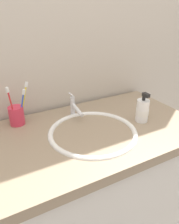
{
  "coord_description": "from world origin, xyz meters",
  "views": [
    {
      "loc": [
        -0.39,
        -0.77,
        1.42
      ],
      "look_at": [
        0.03,
        0.01,
        0.99
      ],
      "focal_mm": 35.72,
      "sensor_mm": 36.0,
      "label": 1
    }
  ],
  "objects_px": {
    "toothbrush_yellow": "(24,100)",
    "soap_dispenser": "(142,110)",
    "faucet": "(74,107)",
    "toothbrush_cup": "(17,116)",
    "toothbrush_blue": "(22,104)",
    "toothbrush_red": "(11,104)"
  },
  "relations": [
    {
      "from": "faucet",
      "to": "toothbrush_cup",
      "type": "relative_size",
      "value": 1.65
    },
    {
      "from": "faucet",
      "to": "toothbrush_red",
      "type": "distance_m",
      "value": 0.3
    },
    {
      "from": "toothbrush_cup",
      "to": "toothbrush_blue",
      "type": "distance_m",
      "value": 0.07
    },
    {
      "from": "toothbrush_yellow",
      "to": "faucet",
      "type": "bearing_deg",
      "value": -12.87
    },
    {
      "from": "toothbrush_blue",
      "to": "soap_dispenser",
      "type": "bearing_deg",
      "value": -25.58
    },
    {
      "from": "toothbrush_cup",
      "to": "soap_dispenser",
      "type": "distance_m",
      "value": 0.6
    },
    {
      "from": "toothbrush_cup",
      "to": "toothbrush_red",
      "type": "xyz_separation_m",
      "value": [
        -0.02,
        -0.02,
        0.07
      ]
    },
    {
      "from": "faucet",
      "to": "soap_dispenser",
      "type": "xyz_separation_m",
      "value": [
        0.26,
        -0.21,
        0.0
      ]
    },
    {
      "from": "toothbrush_yellow",
      "to": "soap_dispenser",
      "type": "height_order",
      "value": "toothbrush_yellow"
    },
    {
      "from": "toothbrush_red",
      "to": "toothbrush_yellow",
      "type": "relative_size",
      "value": 0.99
    },
    {
      "from": "toothbrush_blue",
      "to": "toothbrush_red",
      "type": "xyz_separation_m",
      "value": [
        -0.05,
        -0.0,
        0.01
      ]
    },
    {
      "from": "toothbrush_cup",
      "to": "soap_dispenser",
      "type": "bearing_deg",
      "value": -25.9
    },
    {
      "from": "toothbrush_cup",
      "to": "soap_dispenser",
      "type": "relative_size",
      "value": 0.6
    },
    {
      "from": "toothbrush_yellow",
      "to": "toothbrush_red",
      "type": "bearing_deg",
      "value": -161.79
    },
    {
      "from": "faucet",
      "to": "toothbrush_red",
      "type": "xyz_separation_m",
      "value": [
        -0.29,
        0.03,
        0.06
      ]
    },
    {
      "from": "toothbrush_cup",
      "to": "toothbrush_yellow",
      "type": "height_order",
      "value": "toothbrush_yellow"
    },
    {
      "from": "faucet",
      "to": "toothbrush_yellow",
      "type": "relative_size",
      "value": 0.75
    },
    {
      "from": "faucet",
      "to": "toothbrush_yellow",
      "type": "distance_m",
      "value": 0.25
    },
    {
      "from": "soap_dispenser",
      "to": "toothbrush_yellow",
      "type": "bearing_deg",
      "value": 152.27
    },
    {
      "from": "toothbrush_blue",
      "to": "toothbrush_yellow",
      "type": "relative_size",
      "value": 0.87
    },
    {
      "from": "toothbrush_red",
      "to": "toothbrush_yellow",
      "type": "distance_m",
      "value": 0.06
    },
    {
      "from": "toothbrush_cup",
      "to": "toothbrush_red",
      "type": "height_order",
      "value": "toothbrush_red"
    }
  ]
}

